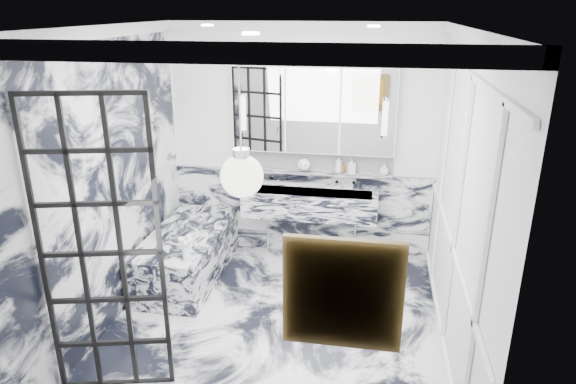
% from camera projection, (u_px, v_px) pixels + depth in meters
% --- Properties ---
extents(floor, '(3.60, 3.60, 0.00)m').
position_uv_depth(floor, '(273.00, 330.00, 4.97)').
color(floor, silver).
rests_on(floor, ground).
extents(ceiling, '(3.60, 3.60, 0.00)m').
position_uv_depth(ceiling, '(269.00, 27.00, 4.01)').
color(ceiling, white).
rests_on(ceiling, wall_back).
extents(wall_back, '(3.60, 0.00, 3.60)m').
position_uv_depth(wall_back, '(301.00, 144.00, 6.16)').
color(wall_back, white).
rests_on(wall_back, floor).
extents(wall_front, '(3.60, 0.00, 3.60)m').
position_uv_depth(wall_front, '(205.00, 306.00, 2.82)').
color(wall_front, white).
rests_on(wall_front, floor).
extents(wall_left, '(0.00, 3.60, 3.60)m').
position_uv_depth(wall_left, '(102.00, 184.00, 4.75)').
color(wall_left, white).
rests_on(wall_left, floor).
extents(wall_right, '(0.00, 3.60, 3.60)m').
position_uv_depth(wall_right, '(461.00, 206.00, 4.23)').
color(wall_right, white).
rests_on(wall_right, floor).
extents(marble_clad_back, '(3.18, 0.05, 1.05)m').
position_uv_depth(marble_clad_back, '(300.00, 212.00, 6.43)').
color(marble_clad_back, silver).
rests_on(marble_clad_back, floor).
extents(marble_clad_left, '(0.02, 3.56, 2.68)m').
position_uv_depth(marble_clad_left, '(104.00, 191.00, 4.76)').
color(marble_clad_left, silver).
rests_on(marble_clad_left, floor).
extents(panel_molding, '(0.03, 3.40, 2.30)m').
position_uv_depth(panel_molding, '(457.00, 217.00, 4.27)').
color(panel_molding, white).
rests_on(panel_molding, floor).
extents(soap_bottle_a, '(0.08, 0.08, 0.20)m').
position_uv_depth(soap_bottle_a, '(339.00, 164.00, 6.07)').
color(soap_bottle_a, '#8C5919').
rests_on(soap_bottle_a, ledge).
extents(soap_bottle_b, '(0.11, 0.11, 0.19)m').
position_uv_depth(soap_bottle_b, '(351.00, 166.00, 6.05)').
color(soap_bottle_b, '#4C4C51').
rests_on(soap_bottle_b, ledge).
extents(soap_bottle_c, '(0.12, 0.12, 0.14)m').
position_uv_depth(soap_bottle_c, '(384.00, 169.00, 5.99)').
color(soap_bottle_c, silver).
rests_on(soap_bottle_c, ledge).
extents(face_pot, '(0.15, 0.15, 0.15)m').
position_uv_depth(face_pot, '(304.00, 165.00, 6.14)').
color(face_pot, white).
rests_on(face_pot, ledge).
extents(amber_bottle, '(0.04, 0.04, 0.10)m').
position_uv_depth(amber_bottle, '(342.00, 169.00, 6.08)').
color(amber_bottle, '#8C5919').
rests_on(amber_bottle, ledge).
extents(flower_vase, '(0.08, 0.08, 0.12)m').
position_uv_depth(flower_vase, '(186.00, 253.00, 5.18)').
color(flower_vase, silver).
rests_on(flower_vase, bathtub).
extents(crittall_door, '(0.86, 0.25, 2.40)m').
position_uv_depth(crittall_door, '(101.00, 253.00, 3.86)').
color(crittall_door, black).
rests_on(crittall_door, floor).
extents(artwork, '(0.54, 0.05, 0.54)m').
position_uv_depth(artwork, '(343.00, 294.00, 2.69)').
color(artwork, orange).
rests_on(artwork, wall_front).
extents(pendant_light, '(0.26, 0.26, 0.26)m').
position_uv_depth(pendant_light, '(242.00, 176.00, 3.08)').
color(pendant_light, white).
rests_on(pendant_light, ceiling).
extents(trough_sink, '(1.60, 0.45, 0.30)m').
position_uv_depth(trough_sink, '(310.00, 204.00, 6.13)').
color(trough_sink, silver).
rests_on(trough_sink, wall_back).
extents(ledge, '(1.90, 0.14, 0.04)m').
position_uv_depth(ledge, '(312.00, 172.00, 6.17)').
color(ledge, silver).
rests_on(ledge, wall_back).
extents(subway_tile, '(1.90, 0.03, 0.23)m').
position_uv_depth(subway_tile, '(313.00, 160.00, 6.18)').
color(subway_tile, white).
rests_on(subway_tile, wall_back).
extents(mirror_cabinet, '(1.90, 0.16, 1.00)m').
position_uv_depth(mirror_cabinet, '(313.00, 110.00, 5.92)').
color(mirror_cabinet, white).
rests_on(mirror_cabinet, wall_back).
extents(sconce_left, '(0.07, 0.07, 0.40)m').
position_uv_depth(sconce_left, '(242.00, 113.00, 5.98)').
color(sconce_left, white).
rests_on(sconce_left, mirror_cabinet).
extents(sconce_right, '(0.07, 0.07, 0.40)m').
position_uv_depth(sconce_right, '(385.00, 118.00, 5.71)').
color(sconce_right, white).
rests_on(sconce_right, mirror_cabinet).
extents(bathtub, '(0.75, 1.65, 0.55)m').
position_uv_depth(bathtub, '(188.00, 254.00, 5.89)').
color(bathtub, silver).
rests_on(bathtub, floor).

